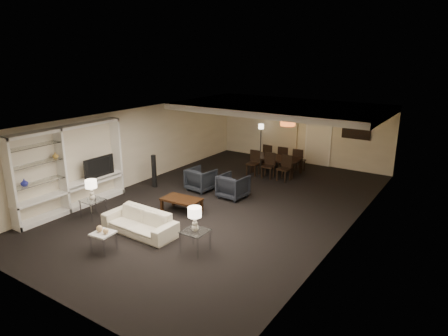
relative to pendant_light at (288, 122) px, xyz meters
name	(u,v)px	position (x,y,z in m)	size (l,w,h in m)	color
floor	(224,204)	(-0.30, -3.50, -1.92)	(11.00, 11.00, 0.00)	black
ceiling	(224,119)	(-0.30, -3.50, 0.58)	(7.00, 11.00, 0.02)	silver
wall_back	(302,131)	(-0.30, 2.00, -0.67)	(7.00, 0.02, 2.50)	beige
wall_front	(45,236)	(-0.30, -9.00, -0.67)	(7.00, 0.02, 2.50)	beige
wall_left	(135,147)	(-3.80, -3.50, -0.67)	(0.02, 11.00, 2.50)	beige
wall_right	(349,185)	(3.20, -3.50, -0.67)	(0.02, 11.00, 2.50)	beige
ceiling_soffit	(280,107)	(-0.30, 0.00, 0.48)	(7.00, 4.00, 0.20)	silver
curtains	(280,130)	(-1.20, 1.92, -0.72)	(1.50, 0.12, 2.40)	beige
door	(318,138)	(0.40, 1.97, -0.87)	(0.90, 0.05, 2.10)	silver
painting	(356,129)	(1.80, 1.96, -0.37)	(0.95, 0.04, 0.65)	#142D38
media_unit	(70,169)	(-3.61, -6.10, -0.74)	(0.38, 3.40, 2.35)	white
pendant_light	(288,122)	(0.00, 0.00, 0.00)	(0.52, 0.52, 0.24)	#D8591E
sofa	(140,222)	(-0.99, -6.18, -1.64)	(1.94, 0.76, 0.57)	beige
coffee_table	(182,205)	(-0.99, -4.58, -1.73)	(1.06, 0.62, 0.38)	black
armchair_left	(201,179)	(-1.59, -2.88, -1.56)	(0.77, 0.79, 0.72)	black
armchair_right	(233,186)	(-0.39, -2.88, -1.56)	(0.77, 0.79, 0.72)	black
side_table_left	(93,209)	(-2.69, -6.18, -1.67)	(0.53, 0.53, 0.50)	silver
side_table_right	(195,241)	(0.71, -6.18, -1.67)	(0.53, 0.53, 0.50)	silver
table_lamp_left	(92,190)	(-2.69, -6.18, -1.15)	(0.30, 0.30, 0.55)	beige
table_lamp_right	(195,219)	(0.71, -6.18, -1.15)	(0.30, 0.30, 0.55)	beige
marble_table	(104,242)	(-0.99, -7.28, -1.70)	(0.44, 0.44, 0.44)	white
gold_gourd_a	(100,229)	(-1.09, -7.28, -1.41)	(0.14, 0.14, 0.14)	tan
gold_gourd_b	(106,231)	(-0.89, -7.28, -1.41)	(0.12, 0.12, 0.12)	#E0B476
television	(97,166)	(-3.58, -5.24, -0.88)	(0.13, 1.02, 0.59)	black
vase_blue	(24,182)	(-3.61, -7.41, -0.77)	(0.18, 0.18, 0.19)	#222897
vase_amber	(55,155)	(-3.61, -6.49, -0.28)	(0.16, 0.16, 0.16)	#BA903E
floor_speaker	(154,171)	(-3.05, -3.44, -1.39)	(0.12, 0.12, 1.07)	black
dining_table	(276,165)	(-0.41, 0.08, -1.63)	(1.68, 0.94, 0.59)	black
chair_nl	(253,163)	(-1.01, -0.57, -1.48)	(0.41, 0.41, 0.88)	black
chair_nm	(268,166)	(-0.41, -0.57, -1.48)	(0.41, 0.41, 0.88)	black
chair_nr	(284,168)	(0.19, -0.57, -1.48)	(0.41, 0.41, 0.88)	black
chair_fl	(270,155)	(-1.01, 0.73, -1.48)	(0.41, 0.41, 0.88)	black
chair_fm	(284,158)	(-0.41, 0.73, -1.48)	(0.41, 0.41, 0.88)	black
chair_fr	(299,160)	(0.19, 0.73, -1.48)	(0.41, 0.41, 0.88)	black
floor_lamp	(261,142)	(-1.80, 1.45, -1.19)	(0.21, 0.21, 1.46)	black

